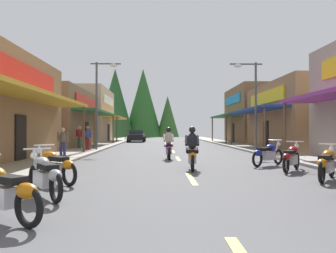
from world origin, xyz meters
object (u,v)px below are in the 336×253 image
object	(u,v)px
rider_cruising_trailing	(169,146)
pedestrian_strolling	(79,136)
streetlamp_left	(101,93)
motorcycle_parked_right_2	(327,163)
pedestrian_browsing	(63,140)
motorcycle_parked_left_2	(54,165)
parked_car_curbside	(137,136)
pedestrian_waiting	(88,137)
motorcycle_parked_right_3	(291,157)
motorcycle_parked_left_1	(45,175)
motorcycle_parked_left_0	(1,190)
rider_cruising_lead	(192,152)
streetlamp_right	(251,93)
motorcycle_parked_right_4	(268,154)

from	to	relation	value
rider_cruising_trailing	pedestrian_strolling	distance (m)	9.71
streetlamp_left	motorcycle_parked_right_2	xyz separation A→B (m)	(8.72, -13.28, -3.45)
streetlamp_left	pedestrian_browsing	distance (m)	6.27
motorcycle_parked_left_2	rider_cruising_trailing	size ratio (longest dim) A/B	0.77
parked_car_curbside	motorcycle_parked_right_2	bearing A→B (deg)	-166.19
pedestrian_strolling	pedestrian_waiting	bearing A→B (deg)	-124.98
motorcycle_parked_right_3	motorcycle_parked_left_1	distance (m)	8.27
pedestrian_strolling	parked_car_curbside	size ratio (longest dim) A/B	0.40
motorcycle_parked_left_1	rider_cruising_trailing	bearing A→B (deg)	-53.29
motorcycle_parked_right_2	motorcycle_parked_left_0	size ratio (longest dim) A/B	0.98
rider_cruising_trailing	pedestrian_browsing	xyz separation A→B (m)	(-5.44, 0.83, 0.24)
motorcycle_parked_left_2	rider_cruising_trailing	world-z (taller)	rider_cruising_trailing
streetlamp_left	pedestrian_strolling	size ratio (longest dim) A/B	3.48
streetlamp_left	motorcycle_parked_right_3	distance (m)	14.49
rider_cruising_lead	rider_cruising_trailing	size ratio (longest dim) A/B	1.00
pedestrian_strolling	motorcycle_parked_right_2	bearing A→B (deg)	-117.99
motorcycle_parked_right_3	motorcycle_parked_left_0	world-z (taller)	same
motorcycle_parked_left_1	pedestrian_waiting	distance (m)	15.16
motorcycle_parked_right_2	motorcycle_parked_left_1	distance (m)	7.58
streetlamp_left	rider_cruising_trailing	distance (m)	8.29
streetlamp_right	motorcycle_parked_right_4	world-z (taller)	streetlamp_right
motorcycle_parked_right_2	motorcycle_parked_right_4	world-z (taller)	same
streetlamp_left	rider_cruising_lead	bearing A→B (deg)	-64.17
motorcycle_parked_right_4	motorcycle_parked_right_3	bearing A→B (deg)	-120.59
motorcycle_parked_left_0	pedestrian_strolling	distance (m)	18.85
rider_cruising_trailing	parked_car_curbside	size ratio (longest dim) A/B	0.50
streetlamp_right	motorcycle_parked_left_2	size ratio (longest dim) A/B	3.45
motorcycle_parked_right_2	motorcycle_parked_left_1	bearing A→B (deg)	143.69
motorcycle_parked_left_2	parked_car_curbside	size ratio (longest dim) A/B	0.38
rider_cruising_lead	pedestrian_strolling	xyz separation A→B (m)	(-6.90, 11.87, 0.35)
motorcycle_parked_right_3	pedestrian_waiting	xyz separation A→B (m)	(-9.34, 10.68, 0.50)
pedestrian_browsing	motorcycle_parked_right_4	bearing A→B (deg)	68.46
rider_cruising_lead	motorcycle_parked_right_4	bearing A→B (deg)	-65.76
motorcycle_parked_left_0	pedestrian_waiting	size ratio (longest dim) A/B	1.07
streetlamp_right	motorcycle_parked_left_0	bearing A→B (deg)	-118.28
motorcycle_parked_right_2	motorcycle_parked_left_1	size ratio (longest dim) A/B	0.99
rider_cruising_trailing	motorcycle_parked_left_1	bearing A→B (deg)	161.72
motorcycle_parked_left_0	rider_cruising_trailing	world-z (taller)	rider_cruising_trailing
motorcycle_parked_left_2	parked_car_curbside	xyz separation A→B (m)	(0.20, 30.45, 0.20)
streetlamp_right	pedestrian_waiting	xyz separation A→B (m)	(-10.53, 1.34, -2.76)
motorcycle_parked_right_3	pedestrian_strolling	xyz separation A→B (m)	(-10.31, 12.45, 0.52)
streetlamp_right	rider_cruising_trailing	world-z (taller)	streetlamp_right
streetlamp_left	streetlamp_right	size ratio (longest dim) A/B	1.06
streetlamp_right	motorcycle_parked_right_3	distance (m)	9.97
streetlamp_left	rider_cruising_lead	size ratio (longest dim) A/B	2.82
motorcycle_parked_left_1	pedestrian_strolling	distance (m)	17.06
motorcycle_parked_left_1	pedestrian_waiting	bearing A→B (deg)	-27.11
motorcycle_parked_left_1	pedestrian_strolling	xyz separation A→B (m)	(-3.24, 16.75, 0.52)
motorcycle_parked_left_2	pedestrian_waiting	bearing A→B (deg)	-39.59
motorcycle_parked_right_4	streetlamp_right	bearing A→B (deg)	39.94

